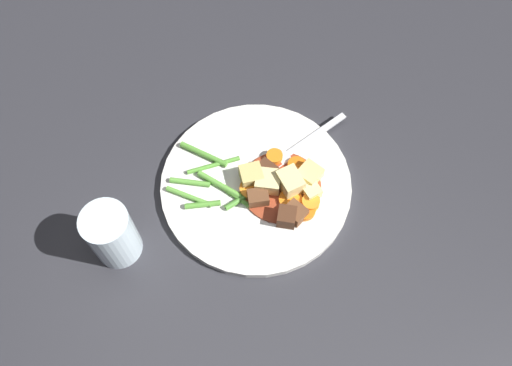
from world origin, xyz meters
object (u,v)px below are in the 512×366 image
at_px(meat_chunk_2, 287,217).
at_px(carrot_slice_1, 304,209).
at_px(dinner_plate, 256,185).
at_px(potato_chunk_4, 268,182).
at_px(meat_chunk_0, 295,213).
at_px(carrot_slice_5, 251,189).
at_px(carrot_slice_4, 274,157).
at_px(carrot_slice_3, 297,165).
at_px(fork, 299,147).
at_px(water_glass, 112,235).
at_px(carrot_slice_2, 290,200).
at_px(meat_chunk_3, 256,198).
at_px(potato_chunk_1, 290,182).
at_px(carrot_slice_0, 311,202).
at_px(potato_chunk_3, 251,176).
at_px(potato_chunk_0, 310,176).
at_px(meat_chunk_1, 266,171).
at_px(potato_chunk_2, 311,191).

bearing_deg(meat_chunk_2, carrot_slice_1, 24.71).
xyz_separation_m(dinner_plate, potato_chunk_4, (0.02, -0.01, 0.02)).
bearing_deg(meat_chunk_0, carrot_slice_5, 142.64).
xyz_separation_m(carrot_slice_1, carrot_slice_4, (-0.03, 0.09, 0.00)).
xyz_separation_m(carrot_slice_3, fork, (0.01, 0.03, -0.00)).
bearing_deg(water_glass, carrot_slice_2, 9.49).
bearing_deg(meat_chunk_3, potato_chunk_1, 18.36).
relative_size(carrot_slice_0, meat_chunk_0, 0.87).
relative_size(potato_chunk_3, fork, 0.20).
bearing_deg(potato_chunk_0, meat_chunk_3, -162.02).
bearing_deg(meat_chunk_0, carrot_slice_1, 23.72).
bearing_deg(fork, water_glass, -154.38).
bearing_deg(meat_chunk_0, meat_chunk_1, 116.03).
height_order(carrot_slice_1, carrot_slice_4, carrot_slice_4).
distance_m(carrot_slice_3, carrot_slice_4, 0.04).
xyz_separation_m(dinner_plate, carrot_slice_3, (0.06, 0.02, 0.01)).
bearing_deg(potato_chunk_1, dinner_plate, 165.80).
xyz_separation_m(carrot_slice_2, carrot_slice_3, (0.02, 0.06, 0.00)).
height_order(carrot_slice_4, meat_chunk_1, meat_chunk_1).
height_order(potato_chunk_2, potato_chunk_4, potato_chunk_4).
distance_m(carrot_slice_5, fork, 0.10).
height_order(potato_chunk_4, meat_chunk_3, potato_chunk_4).
xyz_separation_m(meat_chunk_1, fork, (0.05, 0.04, -0.01)).
relative_size(carrot_slice_1, meat_chunk_1, 1.23).
bearing_deg(carrot_slice_2, meat_chunk_2, -108.13).
bearing_deg(meat_chunk_1, meat_chunk_0, -63.97).
height_order(potato_chunk_3, meat_chunk_1, potato_chunk_3).
relative_size(carrot_slice_0, potato_chunk_0, 0.84).
bearing_deg(potato_chunk_2, carrot_slice_1, -117.58).
bearing_deg(carrot_slice_2, carrot_slice_0, -15.23).
bearing_deg(dinner_plate, potato_chunk_1, -14.20).
distance_m(potato_chunk_2, water_glass, 0.28).
distance_m(carrot_slice_2, water_glass, 0.25).
relative_size(carrot_slice_5, meat_chunk_0, 1.08).
bearing_deg(water_glass, meat_chunk_2, 2.98).
xyz_separation_m(carrot_slice_0, potato_chunk_0, (0.00, 0.04, 0.01)).
distance_m(carrot_slice_4, potato_chunk_2, 0.08).
relative_size(fork, water_glass, 1.62).
bearing_deg(carrot_slice_4, meat_chunk_0, -79.00).
xyz_separation_m(meat_chunk_2, meat_chunk_3, (-0.04, 0.03, -0.00)).
distance_m(carrot_slice_1, potato_chunk_1, 0.04).
bearing_deg(carrot_slice_1, dinner_plate, 141.22).
height_order(potato_chunk_3, water_glass, water_glass).
bearing_deg(meat_chunk_1, carrot_slice_1, -53.01).
bearing_deg(potato_chunk_0, potato_chunk_4, -177.02).
bearing_deg(meat_chunk_0, fork, 79.49).
bearing_deg(carrot_slice_4, potato_chunk_0, -40.59).
xyz_separation_m(dinner_plate, fork, (0.07, 0.05, 0.01)).
bearing_deg(dinner_plate, meat_chunk_1, 35.85).
xyz_separation_m(carrot_slice_0, potato_chunk_4, (-0.06, 0.04, 0.01)).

